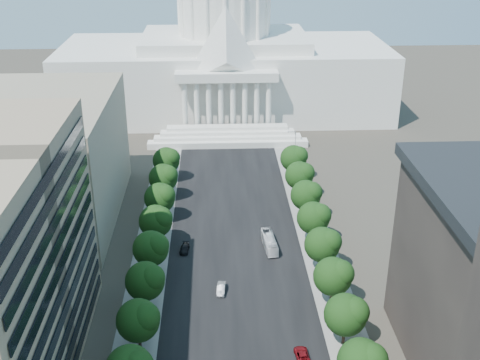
{
  "coord_description": "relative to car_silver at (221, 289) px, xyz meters",
  "views": [
    {
      "loc": [
        -4.2,
        -36.87,
        70.83
      ],
      "look_at": [
        1.36,
        87.83,
        14.32
      ],
      "focal_mm": 45.0,
      "sensor_mm": 36.0,
      "label": 1
    }
  ],
  "objects": [
    {
      "name": "tree_l_j",
      "position": [
        -14.16,
        55.16,
        5.7
      ],
      "size": [
        7.79,
        7.6,
        9.97
      ],
      "color": "#33261C",
      "rests_on": "ground"
    },
    {
      "name": "car_red",
      "position": [
        13.62,
        -20.31,
        -0.06
      ],
      "size": [
        2.64,
        5.13,
        1.38
      ],
      "primitive_type": "imported",
      "rotation": [
        0.0,
        0.0,
        3.21
      ],
      "color": "maroon",
      "rests_on": "ground"
    },
    {
      "name": "sidewalk_right",
      "position": [
        22.5,
        25.36,
        -0.75
      ],
      "size": [
        8.0,
        260.0,
        0.02
      ],
      "primitive_type": "cube",
      "color": "gray",
      "rests_on": "ground"
    },
    {
      "name": "tree_r_d",
      "position": [
        21.84,
        -16.84,
        5.7
      ],
      "size": [
        7.79,
        7.6,
        9.97
      ],
      "color": "#33261C",
      "rests_on": "ground"
    },
    {
      "name": "office_block_left_far",
      "position": [
        -44.5,
        35.36,
        14.25
      ],
      "size": [
        38.0,
        52.0,
        30.0
      ],
      "primitive_type": "cube",
      "color": "gray",
      "rests_on": "ground"
    },
    {
      "name": "streetlight_d",
      "position": [
        23.4,
        20.36,
        5.07
      ],
      "size": [
        2.61,
        0.44,
        9.0
      ],
      "color": "gray",
      "rests_on": "ground"
    },
    {
      "name": "tree_l_h",
      "position": [
        -14.16,
        31.16,
        5.7
      ],
      "size": [
        7.79,
        7.6,
        9.97
      ],
      "color": "#33261C",
      "rests_on": "ground"
    },
    {
      "name": "streetlight_e",
      "position": [
        23.4,
        45.36,
        5.07
      ],
      "size": [
        2.61,
        0.44,
        9.0
      ],
      "color": "gray",
      "rests_on": "ground"
    },
    {
      "name": "city_bus",
      "position": [
        11.29,
        17.0,
        0.67
      ],
      "size": [
        3.3,
        10.36,
        2.84
      ],
      "primitive_type": "imported",
      "rotation": [
        0.0,
        0.0,
        0.09
      ],
      "color": "white",
      "rests_on": "ground"
    },
    {
      "name": "streetlight_c",
      "position": [
        23.4,
        -4.64,
        5.07
      ],
      "size": [
        2.61,
        0.44,
        9.0
      ],
      "color": "gray",
      "rests_on": "ground"
    },
    {
      "name": "tree_r_f",
      "position": [
        21.84,
        7.16,
        5.7
      ],
      "size": [
        7.79,
        7.6,
        9.97
      ],
      "color": "#33261C",
      "rests_on": "ground"
    },
    {
      "name": "tree_r_e",
      "position": [
        21.84,
        -4.84,
        5.7
      ],
      "size": [
        7.79,
        7.6,
        9.97
      ],
      "color": "#33261C",
      "rests_on": "ground"
    },
    {
      "name": "tree_l_e",
      "position": [
        -14.16,
        -4.84,
        5.7
      ],
      "size": [
        7.79,
        7.6,
        9.97
      ],
      "color": "#33261C",
      "rests_on": "ground"
    },
    {
      "name": "sidewalk_left",
      "position": [
        -15.5,
        25.36,
        -0.75
      ],
      "size": [
        8.0,
        260.0,
        0.02
      ],
      "primitive_type": "cube",
      "color": "gray",
      "rests_on": "ground"
    },
    {
      "name": "car_silver",
      "position": [
        0.0,
        0.0,
        0.0
      ],
      "size": [
        2.0,
        4.69,
        1.5
      ],
      "primitive_type": "imported",
      "rotation": [
        0.0,
        0.0,
        -0.09
      ],
      "color": "#A0A3A8",
      "rests_on": "ground"
    },
    {
      "name": "tree_r_j",
      "position": [
        21.84,
        55.16,
        5.7
      ],
      "size": [
        7.79,
        7.6,
        9.97
      ],
      "color": "#33261C",
      "rests_on": "ground"
    },
    {
      "name": "streetlight_f",
      "position": [
        23.4,
        70.36,
        5.07
      ],
      "size": [
        2.61,
        0.44,
        9.0
      ],
      "color": "gray",
      "rests_on": "ground"
    },
    {
      "name": "tree_l_f",
      "position": [
        -14.16,
        7.16,
        5.7
      ],
      "size": [
        7.79,
        7.6,
        9.97
      ],
      "color": "#33261C",
      "rests_on": "ground"
    },
    {
      "name": "car_dark_b",
      "position": [
        -8.01,
        16.21,
        -0.09
      ],
      "size": [
        2.34,
        4.76,
        1.33
      ],
      "primitive_type": "imported",
      "rotation": [
        0.0,
        0.0,
        -0.11
      ],
      "color": "black",
      "rests_on": "ground"
    },
    {
      "name": "tree_r_g",
      "position": [
        21.84,
        19.16,
        5.7
      ],
      "size": [
        7.79,
        7.6,
        9.97
      ],
      "color": "#33261C",
      "rests_on": "ground"
    },
    {
      "name": "road_asphalt",
      "position": [
        3.5,
        25.36,
        -0.75
      ],
      "size": [
        30.0,
        260.0,
        0.01
      ],
      "primitive_type": "cube",
      "color": "black",
      "rests_on": "ground"
    },
    {
      "name": "capitol",
      "position": [
        3.5,
        120.25,
        19.26
      ],
      "size": [
        120.0,
        56.0,
        73.0
      ],
      "color": "white",
      "rests_on": "ground"
    },
    {
      "name": "tree_r_i",
      "position": [
        21.84,
        43.16,
        5.7
      ],
      "size": [
        7.79,
        7.6,
        9.97
      ],
      "color": "#33261C",
      "rests_on": "ground"
    },
    {
      "name": "tree_r_h",
      "position": [
        21.84,
        31.16,
        5.7
      ],
      "size": [
        7.79,
        7.6,
        9.97
      ],
      "color": "#33261C",
      "rests_on": "ground"
    },
    {
      "name": "tree_l_g",
      "position": [
        -14.16,
        19.16,
        5.7
      ],
      "size": [
        7.79,
        7.6,
        9.97
      ],
      "color": "#33261C",
      "rests_on": "ground"
    },
    {
      "name": "tree_l_i",
      "position": [
        -14.16,
        43.16,
        5.7
      ],
      "size": [
        7.79,
        7.6,
        9.97
      ],
      "color": "#33261C",
      "rests_on": "ground"
    },
    {
      "name": "tree_l_d",
      "position": [
        -14.16,
        -16.84,
        5.7
      ],
      "size": [
        7.79,
        7.6,
        9.97
      ],
      "color": "#33261C",
      "rests_on": "ground"
    }
  ]
}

